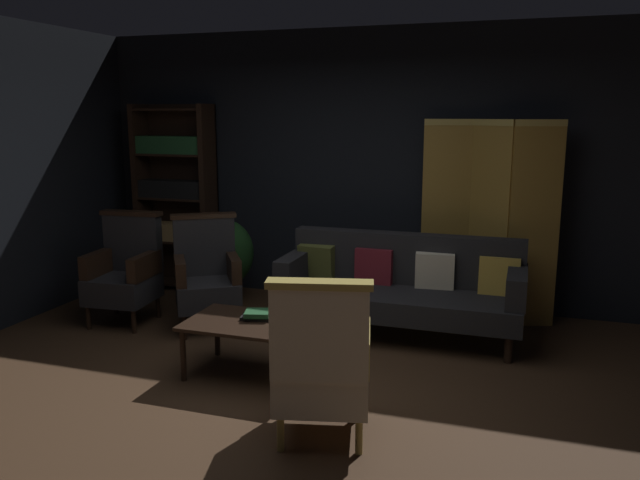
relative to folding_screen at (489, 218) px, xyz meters
The scene contains 13 objects.
ground_plane 2.63m from the folding_screen, 120.35° to the right, with size 10.00×10.00×0.00m, color #3D2819.
back_wall 1.35m from the folding_screen, 164.46° to the left, with size 7.20×0.10×2.80m, color black.
side_wall_left 4.51m from the folding_screen, 160.41° to the right, with size 0.10×3.60×2.80m, color black.
folding_screen is the anchor object (origin of this frame).
bookshelf 3.39m from the folding_screen, behind, with size 0.90×0.32×2.05m.
velvet_couch 1.08m from the folding_screen, 136.41° to the right, with size 2.12×0.78×0.88m.
coffee_table 2.54m from the folding_screen, 129.35° to the right, with size 1.00×0.64×0.42m.
armchair_gilt_accent 2.82m from the folding_screen, 106.19° to the right, with size 0.70×0.70×1.04m.
armchair_wing_left 3.45m from the folding_screen, 160.72° to the right, with size 0.63×0.62×1.04m.
armchair_wing_right 2.68m from the folding_screen, 156.95° to the right, with size 0.80×0.80×1.04m.
potted_plant 2.65m from the folding_screen, behind, with size 0.60×0.60×0.89m.
book_black_cloth 2.47m from the folding_screen, 130.30° to the right, with size 0.24×0.14×0.03m, color black.
book_green_cloth 2.47m from the folding_screen, 130.30° to the right, with size 0.19×0.17×0.04m, color #1E4C28.
Camera 1 is at (1.56, -3.94, 1.95)m, focal length 35.49 mm.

